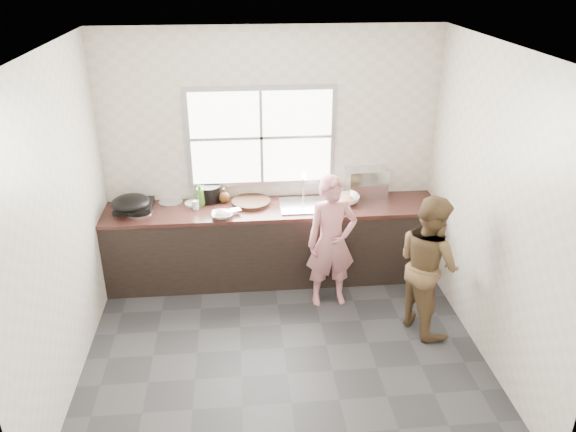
{
  "coord_description": "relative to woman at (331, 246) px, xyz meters",
  "views": [
    {
      "loc": [
        -0.35,
        -4.19,
        3.34
      ],
      "look_at": [
        0.1,
        0.65,
        1.05
      ],
      "focal_mm": 35.0,
      "sensor_mm": 36.0,
      "label": 1
    }
  ],
  "objects": [
    {
      "name": "ceiling",
      "position": [
        -0.55,
        -0.74,
        2.05
      ],
      "size": [
        3.6,
        3.2,
        0.01
      ],
      "primitive_type": "cube",
      "color": "silver",
      "rests_on": "wall_back"
    },
    {
      "name": "window_frame",
      "position": [
        -0.65,
        0.85,
        0.9
      ],
      "size": [
        1.6,
        0.05,
        1.1
      ],
      "primitive_type": "cube",
      "color": "#9EA0A5",
      "rests_on": "wall_back"
    },
    {
      "name": "wall_back",
      "position": [
        -0.55,
        0.87,
        0.7
      ],
      "size": [
        3.6,
        0.01,
        2.7
      ],
      "primitive_type": "cube",
      "color": "beige",
      "rests_on": "ground"
    },
    {
      "name": "cutting_board",
      "position": [
        -0.78,
        0.66,
        0.23
      ],
      "size": [
        0.54,
        0.54,
        0.04
      ],
      "primitive_type": "cylinder",
      "rotation": [
        0.0,
        0.0,
        -0.37
      ],
      "color": "black",
      "rests_on": "countertop"
    },
    {
      "name": "dish_rack",
      "position": [
        0.5,
        0.78,
        0.37
      ],
      "size": [
        0.46,
        0.34,
        0.33
      ],
      "primitive_type": "cube",
      "rotation": [
        0.0,
        0.0,
        0.08
      ],
      "color": "silver",
      "rests_on": "countertop"
    },
    {
      "name": "faucet",
      "position": [
        -0.2,
        0.75,
        0.36
      ],
      "size": [
        0.02,
        0.02,
        0.3
      ],
      "primitive_type": "cylinder",
      "color": "silver",
      "rests_on": "countertop"
    },
    {
      "name": "black_pot",
      "position": [
        -1.23,
        0.78,
        0.3
      ],
      "size": [
        0.32,
        0.32,
        0.18
      ],
      "primitive_type": "cylinder",
      "rotation": [
        0.0,
        0.0,
        0.36
      ],
      "color": "black",
      "rests_on": "countertop"
    },
    {
      "name": "countertop",
      "position": [
        -0.55,
        0.55,
        0.19
      ],
      "size": [
        3.6,
        0.64,
        0.04
      ],
      "primitive_type": "cube",
      "color": "#321914",
      "rests_on": "cabinet"
    },
    {
      "name": "burner",
      "position": [
        -2.03,
        0.66,
        0.23
      ],
      "size": [
        0.39,
        0.39,
        0.06
      ],
      "primitive_type": "cube",
      "rotation": [
        0.0,
        0.0,
        0.0
      ],
      "color": "black",
      "rests_on": "countertop"
    },
    {
      "name": "wall_front",
      "position": [
        -0.55,
        -2.34,
        0.7
      ],
      "size": [
        3.6,
        0.01,
        2.7
      ],
      "primitive_type": "cube",
      "color": "beige",
      "rests_on": "ground"
    },
    {
      "name": "floor",
      "position": [
        -0.55,
        -0.74,
        -0.66
      ],
      "size": [
        3.6,
        3.2,
        0.01
      ],
      "primitive_type": "cube",
      "color": "#2B2B2D",
      "rests_on": "ground"
    },
    {
      "name": "woman",
      "position": [
        0.0,
        0.0,
        0.0
      ],
      "size": [
        0.5,
        0.35,
        1.31
      ],
      "primitive_type": "imported",
      "rotation": [
        0.0,
        0.0,
        0.07
      ],
      "color": "#C9787E",
      "rests_on": "floor"
    },
    {
      "name": "wall_left",
      "position": [
        -2.35,
        -0.74,
        0.7
      ],
      "size": [
        0.01,
        3.2,
        2.7
      ],
      "primitive_type": "cube",
      "color": "silver",
      "rests_on": "ground"
    },
    {
      "name": "bowl_mince",
      "position": [
        -1.09,
        0.34,
        0.23
      ],
      "size": [
        0.22,
        0.22,
        0.05
      ],
      "primitive_type": "imported",
      "rotation": [
        0.0,
        0.0,
        0.01
      ],
      "color": "white",
      "rests_on": "countertop"
    },
    {
      "name": "plate_food",
      "position": [
        -1.39,
        0.72,
        0.21
      ],
      "size": [
        0.27,
        0.27,
        0.02
      ],
      "primitive_type": "cylinder",
      "rotation": [
        0.0,
        0.0,
        -0.33
      ],
      "color": "silver",
      "rests_on": "countertop"
    },
    {
      "name": "bottle_brown_tall",
      "position": [
        -1.29,
        0.78,
        0.29
      ],
      "size": [
        0.09,
        0.09,
        0.17
      ],
      "primitive_type": "imported",
      "rotation": [
        0.0,
        0.0,
        0.26
      ],
      "color": "#481E12",
      "rests_on": "countertop"
    },
    {
      "name": "sink",
      "position": [
        -0.2,
        0.55,
        0.21
      ],
      "size": [
        0.55,
        0.45,
        0.02
      ],
      "primitive_type": "cube",
      "color": "silver",
      "rests_on": "countertop"
    },
    {
      "name": "person_side",
      "position": [
        0.84,
        -0.5,
        0.04
      ],
      "size": [
        0.71,
        0.81,
        1.38
      ],
      "primitive_type": "imported",
      "rotation": [
        0.0,
        0.0,
        1.9
      ],
      "color": "brown",
      "rests_on": "floor"
    },
    {
      "name": "wok",
      "position": [
        -2.03,
        0.49,
        0.34
      ],
      "size": [
        0.46,
        0.46,
        0.15
      ],
      "primitive_type": "ellipsoid",
      "rotation": [
        0.0,
        0.0,
        -0.17
      ],
      "color": "black",
      "rests_on": "burner"
    },
    {
      "name": "bowl_held",
      "position": [
        -0.03,
        0.46,
        0.24
      ],
      "size": [
        0.21,
        0.21,
        0.06
      ],
      "primitive_type": "imported",
      "rotation": [
        0.0,
        0.0,
        -0.09
      ],
      "color": "white",
      "rests_on": "countertop"
    },
    {
      "name": "cleaver",
      "position": [
        -0.99,
        0.42,
        0.25
      ],
      "size": [
        0.2,
        0.14,
        0.01
      ],
      "primitive_type": "cube",
      "rotation": [
        0.0,
        0.0,
        0.32
      ],
      "color": "silver",
      "rests_on": "cutting_board"
    },
    {
      "name": "bottle_brown_short",
      "position": [
        -1.07,
        0.74,
        0.28
      ],
      "size": [
        0.13,
        0.13,
        0.15
      ],
      "primitive_type": "imported",
      "rotation": [
        0.0,
        0.0,
        -0.16
      ],
      "color": "#523014",
      "rests_on": "countertop"
    },
    {
      "name": "bowl_crabs",
      "position": [
        0.26,
        0.59,
        0.24
      ],
      "size": [
        0.22,
        0.22,
        0.07
      ],
      "primitive_type": "imported",
      "rotation": [
        0.0,
        0.0,
        -0.0
      ],
      "color": "white",
      "rests_on": "countertop"
    },
    {
      "name": "pot_lid_right",
      "position": [
        -1.66,
        0.78,
        0.21
      ],
      "size": [
        0.32,
        0.32,
        0.01
      ],
      "primitive_type": "cylinder",
      "rotation": [
        0.0,
        0.0,
        -0.3
      ],
      "color": "silver",
      "rests_on": "countertop"
    },
    {
      "name": "cabinet",
      "position": [
        -0.55,
        0.55,
        -0.24
      ],
      "size": [
        3.6,
        0.62,
        0.82
      ],
      "primitive_type": "cube",
      "color": "black",
      "rests_on": "floor"
    },
    {
      "name": "pot_lid_left",
      "position": [
        -1.96,
        0.54,
        0.21
      ],
      "size": [
        0.28,
        0.28,
        0.01
      ],
      "primitive_type": "cylinder",
      "rotation": [
        0.0,
        0.0,
        0.0
      ],
      "color": "#A8AAAF",
      "rests_on": "countertop"
    },
    {
      "name": "glass_jar",
      "position": [
        -1.37,
        0.58,
        0.25
      ],
      "size": [
        0.08,
        0.08,
        0.1
      ],
      "primitive_type": "cylinder",
      "rotation": [
        0.0,
        0.0,
        0.15
      ],
      "color": "silver",
      "rests_on": "countertop"
    },
    {
      "name": "window_glazing",
      "position": [
        -0.65,
        0.83,
        0.9
      ],
      "size": [
        1.5,
        0.01,
        1.0
      ],
      "primitive_type": "cube",
      "color": "white",
      "rests_on": "window_frame"
    },
    {
      "name": "bottle_green",
      "position": [
        -1.32,
        0.67,
        0.34
      ],
      "size": [
        0.13,
        0.13,
        0.27
      ],
      "primitive_type": "imported",
      "rotation": [
        0.0,
        0.0,
        -0.33
      ],
      "color": "#457F29",
      "rests_on": "countertop"
    },
    {
      "name": "wall_right",
      "position": [
        1.26,
        -0.74,
        0.7
      ],
      "size": [
        0.01,
        3.2,
        2.7
      ],
      "primitive_type": "cube",
      "color": "beige",
      "rests_on": "ground"
    }
  ]
}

